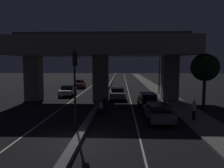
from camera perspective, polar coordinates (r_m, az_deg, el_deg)
name	(u,v)px	position (r m, az deg, el deg)	size (l,w,h in m)	color
ground_plane	(76,145)	(13.43, -9.32, -15.35)	(200.00, 200.00, 0.00)	black
lane_line_left_inner	(92,86)	(47.96, -5.24, -0.42)	(0.12, 126.00, 0.00)	beige
lane_line_right_inner	(127,86)	(47.54, 3.90, -0.46)	(0.12, 126.00, 0.00)	beige
median_divider	(109,85)	(47.59, -0.69, -0.26)	(0.53, 126.00, 0.31)	#4C4C51
sidewalk_right	(156,89)	(41.07, 11.50, -1.35)	(2.82, 126.00, 0.15)	slate
elevated_overpass	(101,51)	(27.86, -2.97, 8.67)	(22.51, 9.34, 8.76)	slate
traffic_light_left_of_median	(75,76)	(15.69, -9.65, 2.13)	(0.30, 0.49, 5.72)	black
street_lamp	(157,62)	(34.24, 11.66, 5.67)	(2.83, 0.32, 8.48)	#2D2D30
car_grey_lead	(158,112)	(18.57, 11.89, -7.13)	(2.21, 4.85, 1.46)	#515459
car_black_second	(148,100)	(24.25, 9.35, -4.08)	(2.08, 4.03, 1.55)	black
car_silver_third	(117,93)	(29.64, 1.38, -2.44)	(2.23, 4.77, 1.47)	gray
car_white_lead_oncoming	(68,91)	(33.24, -11.49, -1.69)	(2.05, 4.48, 1.50)	silver
car_dark_red_second_oncoming	(80,84)	(43.54, -8.31, 0.01)	(1.97, 4.00, 1.59)	#591414
motorcycle_blue_filtering_near	(101,108)	(20.43, -2.85, -6.34)	(0.33, 1.89, 1.44)	black
motorcycle_white_filtering_mid	(105,97)	(27.65, -1.73, -3.28)	(0.32, 1.75, 1.43)	black
pedestrian_on_sidewalk	(194,110)	(19.15, 20.63, -6.36)	(0.31, 0.31, 1.63)	black
roadside_tree_kerbside_near	(205,68)	(25.92, 23.12, 3.97)	(3.03, 3.03, 5.88)	#38281C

